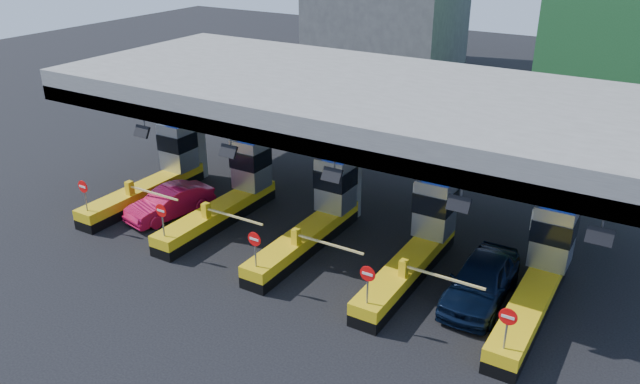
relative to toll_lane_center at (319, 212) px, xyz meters
The scene contains 9 objects.
ground 1.42m from the toll_lane_center, 90.42° to the right, with size 120.00×120.00×0.00m, color black.
toll_canopy 5.40m from the toll_lane_center, 90.02° to the left, with size 28.00×12.09×7.00m.
toll_lane_far_left 10.00m from the toll_lane_center, behind, with size 4.43×8.00×4.16m.
toll_lane_left 5.00m from the toll_lane_center, behind, with size 4.43×8.00×4.16m.
toll_lane_center is the anchor object (origin of this frame).
toll_lane_right 5.00m from the toll_lane_center, ahead, with size 4.43×8.00×4.16m.
toll_lane_far_right 10.00m from the toll_lane_center, ahead, with size 4.43×8.00×4.16m.
van 8.12m from the toll_lane_center, ahead, with size 2.12×5.28×1.80m, color black.
red_car 7.90m from the toll_lane_center, 166.97° to the right, with size 1.59×4.55×1.50m, color #B80E3A.
Camera 1 is at (13.40, -21.78, 13.90)m, focal length 35.00 mm.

